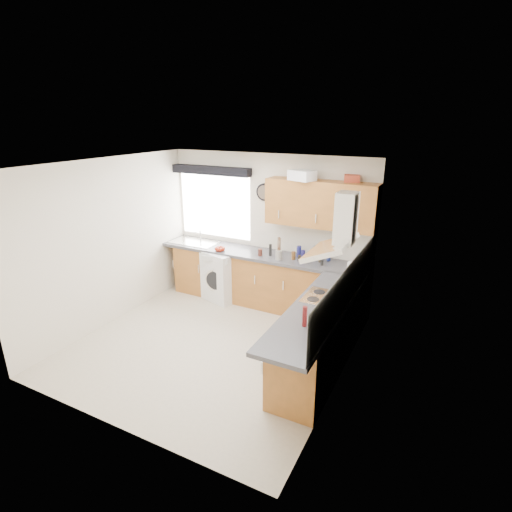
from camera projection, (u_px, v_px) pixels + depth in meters
The scene contains 39 objects.
ground_plane at pixel (213, 344), 5.64m from camera, with size 3.60×3.60×0.00m, color beige.
ceiling at pixel (206, 164), 4.82m from camera, with size 3.60×3.60×0.02m, color white.
wall_back at pixel (268, 229), 6.75m from camera, with size 3.60×0.02×2.50m, color silver.
wall_front at pixel (103, 320), 3.72m from camera, with size 3.60×0.02×2.50m, color silver.
wall_left at pixel (109, 243), 6.00m from camera, with size 0.02×3.60×2.50m, color silver.
wall_right at pixel (345, 286), 4.46m from camera, with size 0.02×3.60×2.50m, color silver.
window at pixel (215, 206), 7.09m from camera, with size 1.40×0.02×1.10m, color white.
window_blind at pixel (211, 170), 6.81m from camera, with size 1.50×0.18×0.14m, color black.
splashback at pixel (350, 283), 4.74m from camera, with size 0.01×3.00×0.54m, color white.
base_cab_back at pixel (255, 279), 6.82m from camera, with size 3.00×0.58×0.86m, color brown.
base_cab_corner at pixel (348, 297), 6.12m from camera, with size 0.60×0.60×0.86m, color brown.
base_cab_right at pixel (320, 338), 4.98m from camera, with size 0.58×2.10×0.86m, color brown.
worktop_back at pixel (260, 254), 6.62m from camera, with size 3.60×0.62×0.05m, color #39383C.
worktop_right at pixel (318, 310), 4.71m from camera, with size 0.62×2.42×0.05m, color #39383C.
sink at pixel (194, 240), 7.16m from camera, with size 0.84×0.46×0.10m, color silver, non-canonical shape.
oven at pixel (323, 333), 5.12m from camera, with size 0.56×0.58×0.85m, color black.
hob_plate at pixel (326, 298), 4.95m from camera, with size 0.52×0.52×0.01m, color silver.
extractor_hood at pixel (338, 233), 4.63m from camera, with size 0.52×0.78×0.66m, color silver, non-canonical shape.
upper_cabinets at pixel (321, 204), 6.01m from camera, with size 1.70×0.35×0.70m, color brown.
washing_machine at pixel (224, 275), 6.96m from camera, with size 0.60×0.58×0.88m, color white.
wall_clock at pixel (264, 192), 6.54m from camera, with size 0.29×0.29×0.04m, color black.
casserole at pixel (302, 175), 5.90m from camera, with size 0.36×0.26×0.15m, color white.
storage_box at pixel (352, 178), 5.78m from camera, with size 0.22×0.18×0.10m, color #C3452B.
utensil_pot at pixel (279, 255), 6.28m from camera, with size 0.11×0.11×0.15m, color gray.
kitchen_roll at pixel (351, 271), 5.49m from camera, with size 0.12×0.12×0.25m, color white.
tomato_cluster at pixel (220, 249), 6.71m from camera, with size 0.15×0.15×0.07m, color #A1220E, non-canonical shape.
jar_0 at pixel (299, 258), 6.23m from camera, with size 0.05×0.05×0.09m, color black.
jar_1 at pixel (329, 257), 6.24m from camera, with size 0.06×0.06×0.11m, color navy.
jar_2 at pixel (270, 250), 6.45m from camera, with size 0.05×0.05×0.19m, color black.
jar_3 at pixel (260, 252), 6.46m from camera, with size 0.07×0.07×0.11m, color #4B221A.
jar_4 at pixel (299, 251), 6.41m from camera, with size 0.07×0.07×0.18m, color navy.
jar_5 at pixel (313, 256), 6.28m from camera, with size 0.07×0.07×0.11m, color #1A4F81.
jar_6 at pixel (293, 255), 6.29m from camera, with size 0.06×0.06×0.13m, color brown.
jar_7 at pixel (320, 257), 6.17m from camera, with size 0.04×0.04×0.17m, color #2F271A.
jar_8 at pixel (312, 256), 6.25m from camera, with size 0.05×0.05×0.14m, color black.
jar_9 at pixel (303, 257), 6.10m from camera, with size 0.06×0.06×0.21m, color #19154A.
jar_10 at pixel (322, 258), 6.03m from camera, with size 0.04×0.04×0.23m, color black.
jar_11 at pixel (316, 252), 6.33m from camera, with size 0.07×0.07×0.20m, color navy.
bottle_0 at pixel (305, 316), 4.27m from camera, with size 0.05×0.05×0.23m, color #5F1415.
Camera 1 is at (2.77, -4.11, 3.04)m, focal length 28.00 mm.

